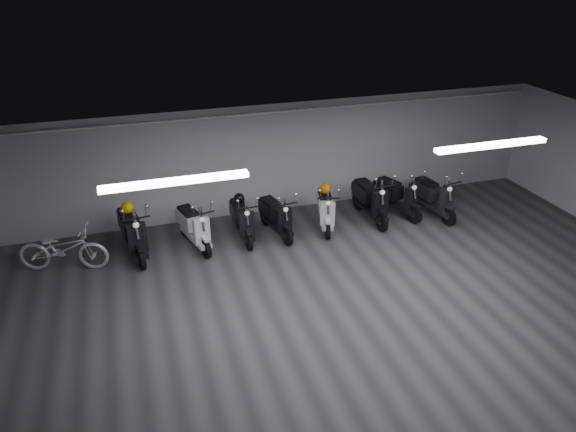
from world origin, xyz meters
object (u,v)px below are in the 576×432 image
object	(u,v)px
scooter_2	(193,220)
scooter_3	(242,213)
scooter_5	(276,211)
scooter_8	(397,190)
helmet_0	(239,198)
helmet_1	(325,188)
scooter_6	(326,203)
scooter_9	(434,191)
helmet_2	(127,208)
scooter_0	(132,225)
scooter_7	(371,194)
bicycle	(62,244)

from	to	relation	value
scooter_2	scooter_3	distance (m)	1.13
scooter_5	scooter_8	size ratio (longest dim) A/B	0.93
helmet_0	helmet_1	xyz separation A→B (m)	(2.11, -0.07, 0.01)
scooter_6	scooter_8	bearing A→B (deg)	18.87
scooter_2	scooter_8	xyz separation A→B (m)	(5.15, 0.12, 0.02)
scooter_5	scooter_9	distance (m)	4.08
scooter_9	helmet_2	size ratio (longest dim) A/B	6.73
scooter_5	scooter_6	distance (m)	1.25
scooter_5	scooter_6	xyz separation A→B (m)	(1.25, 0.01, 0.00)
scooter_0	scooter_8	distance (m)	6.48
scooter_2	scooter_5	distance (m)	1.93
scooter_0	helmet_0	world-z (taller)	scooter_0
helmet_0	scooter_8	bearing A→B (deg)	-2.47
scooter_3	helmet_0	distance (m)	0.37
scooter_8	scooter_7	bearing A→B (deg)	166.13
scooter_0	scooter_3	distance (m)	2.46
scooter_3	scooter_7	size ratio (longest dim) A/B	0.90
helmet_1	scooter_8	bearing A→B (deg)	-3.23
scooter_7	scooter_9	xyz separation A→B (m)	(1.62, -0.25, -0.03)
scooter_3	helmet_2	world-z (taller)	scooter_3
scooter_8	bicycle	distance (m)	7.91
helmet_1	scooter_5	bearing A→B (deg)	-169.72
scooter_0	scooter_9	bearing A→B (deg)	-10.90
scooter_6	helmet_1	bearing A→B (deg)	90.00
scooter_2	scooter_0	bearing A→B (deg)	164.53
scooter_7	helmet_2	distance (m)	5.77
scooter_5	scooter_8	bearing A→B (deg)	-8.40
scooter_2	scooter_6	xyz separation A→B (m)	(3.18, -0.00, -0.02)
scooter_2	scooter_6	world-z (taller)	scooter_2
scooter_2	helmet_0	size ratio (longest dim) A/B	7.04
scooter_9	scooter_7	bearing A→B (deg)	162.05
scooter_3	scooter_6	world-z (taller)	scooter_3
scooter_2	helmet_0	world-z (taller)	scooter_2
helmet_1	bicycle	bearing A→B (deg)	-176.39
scooter_0	scooter_6	bearing A→B (deg)	-9.39
scooter_6	helmet_1	size ratio (longest dim) A/B	6.08
scooter_2	bicycle	distance (m)	2.77
scooter_9	helmet_1	size ratio (longest dim) A/B	6.52
scooter_2	helmet_1	bearing A→B (deg)	-10.82
scooter_6	bicycle	distance (m)	5.94
scooter_2	scooter_3	size ratio (longest dim) A/B	1.03
scooter_0	helmet_1	size ratio (longest dim) A/B	7.01
scooter_9	helmet_2	distance (m)	7.40
helmet_1	helmet_2	world-z (taller)	helmet_2
scooter_3	scooter_0	bearing A→B (deg)	179.97
helmet_1	scooter_7	bearing A→B (deg)	-8.97
scooter_2	scooter_7	distance (m)	4.38
scooter_0	scooter_7	bearing A→B (deg)	-8.85
scooter_7	scooter_9	size ratio (longest dim) A/B	1.04
scooter_0	helmet_0	size ratio (longest dim) A/B	7.81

